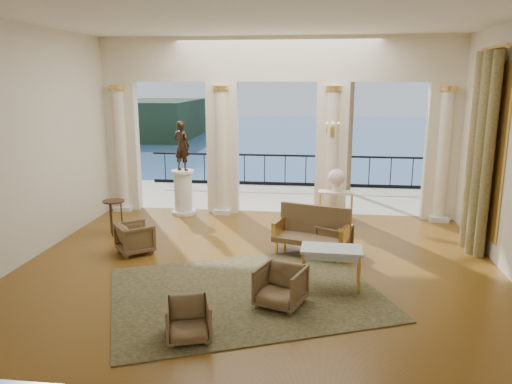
# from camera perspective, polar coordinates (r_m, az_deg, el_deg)

# --- Properties ---
(floor) EXTENTS (9.00, 9.00, 0.00)m
(floor) POSITION_cam_1_polar(r_m,az_deg,el_deg) (9.57, 0.29, -8.48)
(floor) COLOR #4B2C0E
(floor) RESTS_ON ground
(room_walls) EXTENTS (9.00, 9.00, 9.00)m
(room_walls) POSITION_cam_1_polar(r_m,az_deg,el_deg) (7.83, -0.67, 8.42)
(room_walls) COLOR beige
(room_walls) RESTS_ON ground
(arcade) EXTENTS (9.00, 0.56, 4.50)m
(arcade) POSITION_cam_1_polar(r_m,az_deg,el_deg) (12.75, 2.37, 8.81)
(arcade) COLOR beige
(arcade) RESTS_ON ground
(terrace) EXTENTS (10.00, 3.60, 0.10)m
(terrace) POSITION_cam_1_polar(r_m,az_deg,el_deg) (15.11, 2.91, -0.67)
(terrace) COLOR #A39D86
(terrace) RESTS_ON ground
(balustrade) EXTENTS (9.00, 0.06, 1.03)m
(balustrade) POSITION_cam_1_polar(r_m,az_deg,el_deg) (16.58, 3.34, 2.17)
(balustrade) COLOR black
(balustrade) RESTS_ON terrace
(palm_tree) EXTENTS (2.00, 2.00, 4.50)m
(palm_tree) POSITION_cam_1_polar(r_m,az_deg,el_deg) (15.49, 10.98, 14.90)
(palm_tree) COLOR #4C3823
(palm_tree) RESTS_ON terrace
(headland) EXTENTS (22.00, 18.00, 6.00)m
(headland) POSITION_cam_1_polar(r_m,az_deg,el_deg) (85.00, -14.48, 8.12)
(headland) COLOR black
(headland) RESTS_ON sea
(sea) EXTENTS (160.00, 160.00, 0.00)m
(sea) POSITION_cam_1_polar(r_m,az_deg,el_deg) (69.51, 6.21, 4.98)
(sea) COLOR #215084
(sea) RESTS_ON ground
(curtain) EXTENTS (0.33, 1.40, 4.09)m
(curtain) POSITION_cam_1_polar(r_m,az_deg,el_deg) (10.94, 24.26, 4.04)
(curtain) COLOR brown
(curtain) RESTS_ON ground
(window_frame) EXTENTS (0.04, 1.60, 3.40)m
(window_frame) POSITION_cam_1_polar(r_m,az_deg,el_deg) (10.99, 25.23, 4.40)
(window_frame) COLOR gold
(window_frame) RESTS_ON room_walls
(wall_sconce) EXTENTS (0.30, 0.11, 0.33)m
(wall_sconce) POSITION_cam_1_polar(r_m,az_deg,el_deg) (12.43, 8.73, 6.92)
(wall_sconce) COLOR gold
(wall_sconce) RESTS_ON arcade
(rug) EXTENTS (5.25, 4.74, 0.02)m
(rug) POSITION_cam_1_polar(r_m,az_deg,el_deg) (8.44, -1.20, -11.45)
(rug) COLOR #262D17
(rug) RESTS_ON ground
(armchair_a) EXTENTS (0.74, 0.72, 0.62)m
(armchair_a) POSITION_cam_1_polar(r_m,az_deg,el_deg) (7.04, -7.77, -14.07)
(armchair_a) COLOR #443821
(armchair_a) RESTS_ON ground
(armchair_b) EXTENTS (0.86, 0.83, 0.71)m
(armchair_b) POSITION_cam_1_polar(r_m,az_deg,el_deg) (7.90, 2.82, -10.52)
(armchair_b) COLOR #443821
(armchair_b) RESTS_ON ground
(armchair_c) EXTENTS (0.80, 0.81, 0.63)m
(armchair_c) POSITION_cam_1_polar(r_m,az_deg,el_deg) (10.42, 8.87, -5.01)
(armchair_c) COLOR #443821
(armchair_c) RESTS_ON ground
(armchair_d) EXTENTS (0.90, 0.91, 0.68)m
(armchair_d) POSITION_cam_1_polar(r_m,az_deg,el_deg) (10.47, -13.65, -4.98)
(armchair_d) COLOR #443821
(armchair_d) RESTS_ON ground
(settee) EXTENTS (1.59, 1.02, 0.98)m
(settee) POSITION_cam_1_polar(r_m,az_deg,el_deg) (10.14, 6.46, -4.43)
(settee) COLOR #443821
(settee) RESTS_ON ground
(game_table) EXTENTS (1.04, 0.60, 0.70)m
(game_table) POSITION_cam_1_polar(r_m,az_deg,el_deg) (8.56, 8.62, -6.79)
(game_table) COLOR #A5B8CB
(game_table) RESTS_ON ground
(pedestal) EXTENTS (0.63, 0.63, 1.16)m
(pedestal) POSITION_cam_1_polar(r_m,az_deg,el_deg) (13.16, -8.32, -0.11)
(pedestal) COLOR silver
(pedestal) RESTS_ON ground
(statue) EXTENTS (0.55, 0.46, 1.27)m
(statue) POSITION_cam_1_polar(r_m,az_deg,el_deg) (12.94, -8.50, 5.24)
(statue) COLOR #2F2014
(statue) RESTS_ON pedestal
(console_table) EXTENTS (0.86, 0.35, 0.81)m
(console_table) POSITION_cam_1_polar(r_m,az_deg,el_deg) (12.24, 9.13, -0.56)
(console_table) COLOR silver
(console_table) RESTS_ON ground
(urn) EXTENTS (0.42, 0.42, 0.55)m
(urn) POSITION_cam_1_polar(r_m,az_deg,el_deg) (12.14, 9.21, 1.52)
(urn) COLOR white
(urn) RESTS_ON console_table
(side_table) EXTENTS (0.49, 0.49, 0.80)m
(side_table) POSITION_cam_1_polar(r_m,az_deg,el_deg) (11.71, -15.94, -1.47)
(side_table) COLOR black
(side_table) RESTS_ON ground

